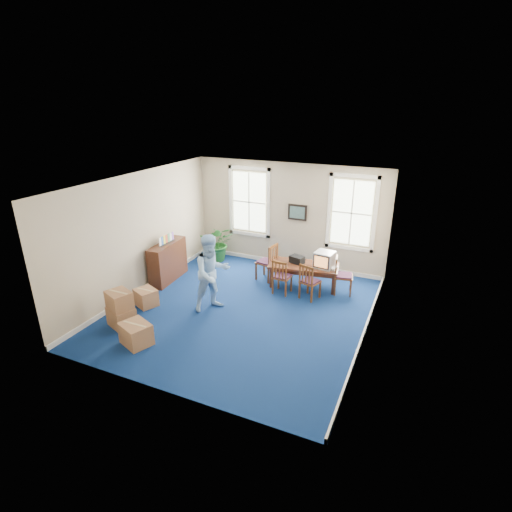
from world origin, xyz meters
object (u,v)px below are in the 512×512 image
at_px(crt_tv, 325,260).
at_px(chair_near_left, 282,276).
at_px(cardboard_boxes, 132,308).
at_px(conference_table, 303,275).
at_px(man, 212,273).
at_px(potted_plant, 218,243).
at_px(credenza, 168,261).

distance_m(crt_tv, chair_near_left, 1.23).
relative_size(chair_near_left, cardboard_boxes, 0.62).
bearing_deg(conference_table, man, -136.82).
xyz_separation_m(chair_near_left, potted_plant, (-2.72, 1.36, 0.11)).
distance_m(chair_near_left, credenza, 3.35).
relative_size(credenza, cardboard_boxes, 0.92).
bearing_deg(conference_table, cardboard_boxes, -138.52).
height_order(crt_tv, cardboard_boxes, crt_tv).
bearing_deg(potted_plant, man, -63.20).
bearing_deg(conference_table, chair_near_left, -130.28).
height_order(chair_near_left, man, man).
bearing_deg(chair_near_left, cardboard_boxes, 52.46).
xyz_separation_m(conference_table, cardboard_boxes, (-2.96, -3.62, 0.13)).
bearing_deg(man, potted_plant, 62.87).
bearing_deg(potted_plant, chair_near_left, -26.47).
height_order(conference_table, crt_tv, crt_tv).
distance_m(credenza, potted_plant, 1.98).
xyz_separation_m(chair_near_left, man, (-1.27, -1.52, 0.48)).
distance_m(conference_table, credenza, 3.89).
xyz_separation_m(man, cardboard_boxes, (-1.30, -1.46, -0.51)).
height_order(potted_plant, cardboard_boxes, potted_plant).
bearing_deg(chair_near_left, credenza, 12.40).
xyz_separation_m(crt_tv, man, (-2.22, -2.21, 0.10)).
xyz_separation_m(crt_tv, cardboard_boxes, (-3.52, -3.67, -0.41)).
relative_size(crt_tv, man, 0.27).
bearing_deg(crt_tv, man, -127.19).
relative_size(crt_tv, chair_near_left, 0.54).
distance_m(conference_table, chair_near_left, 0.77).
distance_m(chair_near_left, potted_plant, 3.04).
xyz_separation_m(crt_tv, chair_near_left, (-0.95, -0.69, -0.38)).
distance_m(potted_plant, cardboard_boxes, 4.34).
bearing_deg(potted_plant, crt_tv, -10.27).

